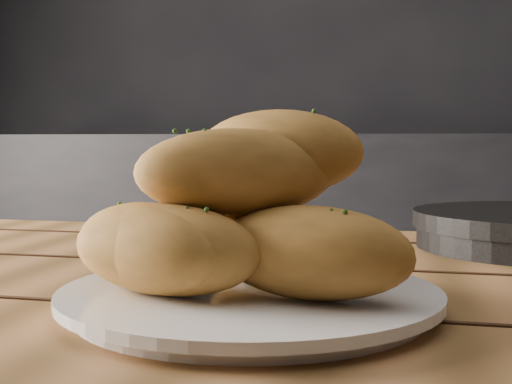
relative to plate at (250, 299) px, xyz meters
name	(u,v)px	position (x,y,z in m)	size (l,w,h in m)	color
back_wall	(414,10)	(0.08, 2.15, 0.59)	(4.00, 0.04, 2.70)	black
counter	(408,272)	(0.08, 1.85, -0.31)	(2.80, 0.60, 0.90)	black
plate	(250,299)	(0.00, 0.00, 0.00)	(0.29, 0.29, 0.02)	white
bread_rolls	(232,218)	(-0.01, 0.00, 0.06)	(0.29, 0.23, 0.14)	#BB7C34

